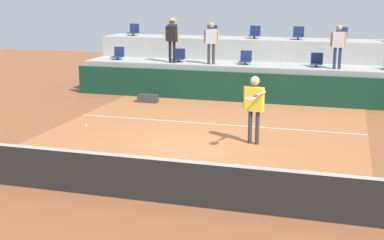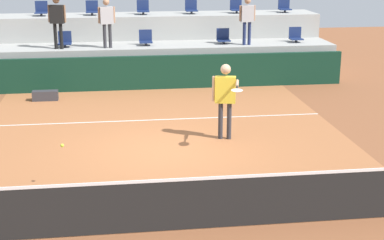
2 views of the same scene
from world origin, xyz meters
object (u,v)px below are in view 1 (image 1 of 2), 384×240
Objects in this scene: spectator_with_hat at (172,35)px; equipment_bag at (148,98)px; stadium_chair_lower_right at (317,61)px; stadium_chair_upper_right at (342,35)px; stadium_chair_lower_left at (179,56)px; spectator_leaning_on_rail at (338,43)px; stadium_chair_upper_left at (172,31)px; stadium_chair_upper_far_left at (134,31)px; stadium_chair_upper_mid_left at (212,32)px; spectator_in_grey at (211,39)px; stadium_chair_upper_center at (255,33)px; stadium_chair_lower_far_left at (118,54)px; stadium_chair_lower_center at (246,59)px; tennis_player at (254,103)px; stadium_chair_upper_mid_right at (298,34)px; tennis_ball at (86,126)px.

equipment_bag is at bearing -99.55° from spectator_with_hat.
stadium_chair_lower_right is 2.15m from stadium_chair_upper_right.
spectator_leaning_on_rail is at bearing -3.58° from stadium_chair_lower_left.
stadium_chair_upper_right is at bearing 0.00° from stadium_chair_upper_left.
stadium_chair_upper_left is (1.78, 0.00, 0.00)m from stadium_chair_upper_far_left.
spectator_leaning_on_rail is (5.25, -2.18, -0.12)m from stadium_chair_upper_mid_left.
spectator_in_grey is 4.71m from spectator_leaning_on_rail.
stadium_chair_lower_right is at bearing 21.29° from equipment_bag.
stadium_chair_upper_center is at bearing 180.00° from stadium_chair_upper_right.
stadium_chair_upper_right is at bearing 0.00° from stadium_chair_upper_mid_left.
stadium_chair_lower_far_left is 1.00× the size of stadium_chair_lower_center.
tennis_player is at bearing -58.89° from stadium_chair_upper_left.
spectator_with_hat reaches higher than stadium_chair_upper_center.
tennis_player is 1.15× the size of spectator_leaning_on_rail.
spectator_with_hat is (-1.05, -2.18, 0.01)m from stadium_chair_upper_mid_left.
stadium_chair_lower_left is 7.89m from tennis_player.
stadium_chair_lower_center is 2.69m from stadium_chair_upper_mid_right.
tennis_ball is 0.09× the size of equipment_bag.
stadium_chair_lower_center is at bearing -90.70° from stadium_chair_upper_center.
spectator_with_hat is 2.91m from equipment_bag.
stadium_chair_lower_left is 6.19m from spectator_leaning_on_rail.
tennis_player is 4.41m from tennis_ball.
spectator_with_hat is at bearing -172.39° from stadium_chair_lower_center.
stadium_chair_upper_left is at bearing 180.00° from stadium_chair_upper_right.
stadium_chair_upper_far_left is at bearing 146.20° from stadium_chair_lower_left.
stadium_chair_upper_mid_right is 6.82m from equipment_bag.
stadium_chair_lower_far_left is 7.44m from stadium_chair_upper_mid_right.
equipment_bag is (-3.19, -2.29, -1.31)m from stadium_chair_lower_center.
stadium_chair_upper_far_left is (-5.39, 1.80, 0.85)m from stadium_chair_lower_center.
stadium_chair_lower_far_left and stadium_chair_lower_right have the same top height.
spectator_leaning_on_rail is (8.82, -2.18, -0.12)m from stadium_chair_upper_far_left.
stadium_chair_upper_mid_right is 1.00× the size of stadium_chair_upper_right.
stadium_chair_upper_left is 1.00× the size of stadium_chair_upper_mid_right.
stadium_chair_upper_center is at bearing 89.30° from stadium_chair_lower_center.
equipment_bag is at bearing -158.71° from stadium_chair_lower_right.
stadium_chair_upper_right reaches higher than stadium_chair_lower_right.
stadium_chair_lower_right is at bearing 5.52° from spectator_in_grey.
stadium_chair_upper_center is at bearing 51.83° from equipment_bag.
stadium_chair_upper_far_left is 0.28× the size of tennis_player.
stadium_chair_upper_left and stadium_chair_upper_mid_left have the same top height.
equipment_bag is at bearing -46.65° from stadium_chair_lower_far_left.
equipment_bag is at bearing -144.33° from stadium_chair_lower_center.
stadium_chair_upper_mid_right is at bearing 87.92° from tennis_player.
stadium_chair_upper_mid_right is (5.42, 0.00, 0.00)m from stadium_chair_upper_left.
stadium_chair_upper_mid_right is 0.32× the size of spectator_in_grey.
stadium_chair_upper_right is 8.14m from equipment_bag.
spectator_in_grey reaches higher than stadium_chair_lower_left.
spectator_in_grey is at bearing 84.66° from tennis_ball.
stadium_chair_upper_far_left is 1.00× the size of stadium_chair_upper_left.
stadium_chair_upper_right is at bearing 65.55° from stadium_chair_lower_right.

